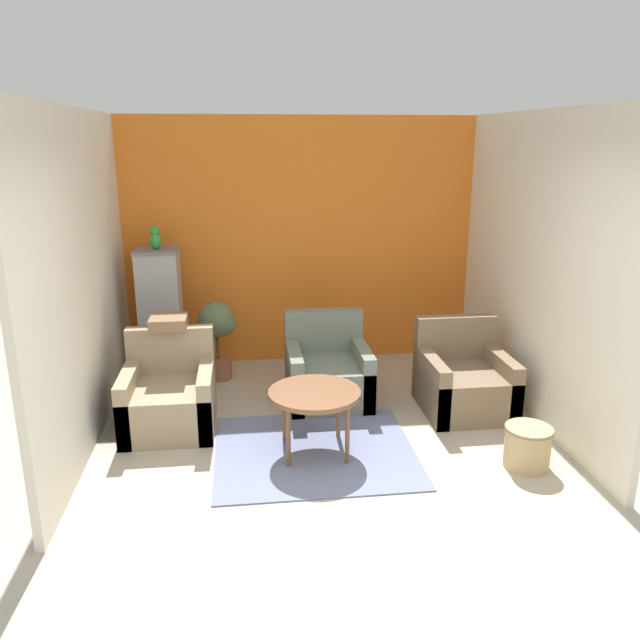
% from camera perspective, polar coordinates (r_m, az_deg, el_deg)
% --- Properties ---
extents(ground_plane, '(20.00, 20.00, 0.00)m').
position_cam_1_polar(ground_plane, '(4.34, 2.93, -18.63)').
color(ground_plane, '#B2A893').
rests_on(ground_plane, ground).
extents(wall_back_accent, '(3.99, 0.06, 2.72)m').
position_cam_1_polar(wall_back_accent, '(7.03, -1.75, 7.11)').
color(wall_back_accent, orange).
rests_on(wall_back_accent, ground_plane).
extents(wall_left, '(0.06, 3.38, 2.72)m').
position_cam_1_polar(wall_left, '(5.47, -20.92, 3.40)').
color(wall_left, silver).
rests_on(wall_left, ground_plane).
extents(wall_right, '(0.06, 3.38, 2.72)m').
position_cam_1_polar(wall_right, '(5.92, 19.30, 4.46)').
color(wall_right, silver).
rests_on(wall_right, ground_plane).
extents(area_rug, '(1.63, 1.44, 0.01)m').
position_cam_1_polar(area_rug, '(5.24, -0.49, -11.87)').
color(area_rug, slate).
rests_on(area_rug, ground_plane).
extents(coffee_table, '(0.75, 0.75, 0.54)m').
position_cam_1_polar(coffee_table, '(5.03, -0.51, -7.01)').
color(coffee_table, brown).
rests_on(coffee_table, ground_plane).
extents(armchair_left, '(0.78, 0.84, 0.83)m').
position_cam_1_polar(armchair_left, '(5.72, -13.60, -6.96)').
color(armchair_left, '#9E896B').
rests_on(armchair_left, ground_plane).
extents(armchair_right, '(0.78, 0.84, 0.83)m').
position_cam_1_polar(armchair_right, '(6.06, 12.99, -5.58)').
color(armchair_right, '#7A664C').
rests_on(armchair_right, ground_plane).
extents(armchair_middle, '(0.78, 0.84, 0.83)m').
position_cam_1_polar(armchair_middle, '(6.12, 0.69, -4.92)').
color(armchair_middle, slate).
rests_on(armchair_middle, ground_plane).
extents(birdcage, '(0.50, 0.50, 1.40)m').
position_cam_1_polar(birdcage, '(6.73, -14.31, 0.29)').
color(birdcage, slate).
rests_on(birdcage, ground_plane).
extents(parrot, '(0.11, 0.21, 0.25)m').
position_cam_1_polar(parrot, '(6.56, -14.81, 7.23)').
color(parrot, green).
rests_on(parrot, birdcage).
extents(potted_plant, '(0.41, 0.38, 0.84)m').
position_cam_1_polar(potted_plant, '(6.66, -9.43, -0.92)').
color(potted_plant, brown).
rests_on(potted_plant, ground_plane).
extents(wicker_basket, '(0.37, 0.37, 0.33)m').
position_cam_1_polar(wicker_basket, '(5.21, 18.44, -10.84)').
color(wicker_basket, tan).
rests_on(wicker_basket, ground_plane).
extents(throw_pillow, '(0.33, 0.33, 0.10)m').
position_cam_1_polar(throw_pillow, '(5.81, -13.68, -0.18)').
color(throw_pillow, '#846647').
rests_on(throw_pillow, armchair_left).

